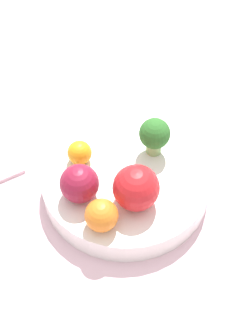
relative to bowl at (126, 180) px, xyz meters
name	(u,v)px	position (x,y,z in m)	size (l,w,h in m)	color
ground_plane	(126,196)	(0.00, 0.00, -0.04)	(6.00, 6.00, 0.00)	gray
table_surface	(126,192)	(0.00, 0.00, -0.03)	(1.20, 1.20, 0.02)	silver
bowl	(126,180)	(0.00, 0.00, 0.00)	(0.24, 0.24, 0.04)	white
broccoli	(155,135)	(-0.06, 0.00, 0.05)	(0.04, 0.04, 0.06)	#8CB76B
apple_red	(136,188)	(0.03, 0.04, 0.05)	(0.06, 0.06, 0.06)	red
apple_green	(79,184)	(0.07, -0.02, 0.05)	(0.05, 0.05, 0.05)	maroon
orange_front	(80,153)	(0.03, -0.06, 0.04)	(0.03, 0.03, 0.03)	orange
orange_back	(101,215)	(0.08, 0.04, 0.04)	(0.04, 0.04, 0.04)	orange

